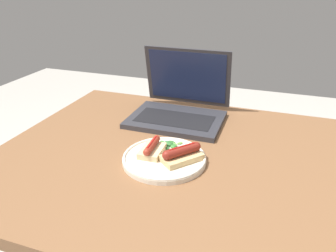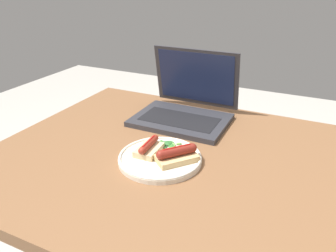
{
  "view_description": "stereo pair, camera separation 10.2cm",
  "coord_description": "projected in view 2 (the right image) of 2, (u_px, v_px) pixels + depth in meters",
  "views": [
    {
      "loc": [
        0.18,
        -0.81,
        1.26
      ],
      "look_at": [
        -0.12,
        0.06,
        0.83
      ],
      "focal_mm": 35.0,
      "sensor_mm": 36.0,
      "label": 1
    },
    {
      "loc": [
        0.28,
        -0.77,
        1.26
      ],
      "look_at": [
        -0.12,
        0.06,
        0.83
      ],
      "focal_mm": 35.0,
      "sensor_mm": 36.0,
      "label": 2
    }
  ],
  "objects": [
    {
      "name": "salad_pile",
      "position": [
        169.0,
        144.0,
        1.0
      ],
      "size": [
        0.08,
        0.06,
        0.01
      ],
      "color": "#387A33",
      "rests_on": "plate"
    },
    {
      "name": "sausage_toast_middle",
      "position": [
        149.0,
        148.0,
        0.95
      ],
      "size": [
        0.06,
        0.11,
        0.04
      ],
      "rotation": [
        0.0,
        0.0,
        4.75
      ],
      "color": "#D6B784",
      "rests_on": "plate"
    },
    {
      "name": "laptop",
      "position": [
        185.0,
        107.0,
        1.2
      ],
      "size": [
        0.33,
        0.29,
        0.24
      ],
      "color": "#2D2D33",
      "rests_on": "desk"
    },
    {
      "name": "sausage_toast_left",
      "position": [
        177.0,
        155.0,
        0.91
      ],
      "size": [
        0.12,
        0.13,
        0.05
      ],
      "rotation": [
        0.0,
        0.0,
        0.87
      ],
      "color": "tan",
      "rests_on": "plate"
    },
    {
      "name": "plate",
      "position": [
        160.0,
        158.0,
        0.94
      ],
      "size": [
        0.24,
        0.24,
        0.02
      ],
      "color": "silver",
      "rests_on": "desk"
    },
    {
      "name": "desk",
      "position": [
        195.0,
        186.0,
        0.98
      ],
      "size": [
        1.22,
        0.88,
        0.77
      ],
      "color": "brown",
      "rests_on": "ground_plane"
    }
  ]
}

